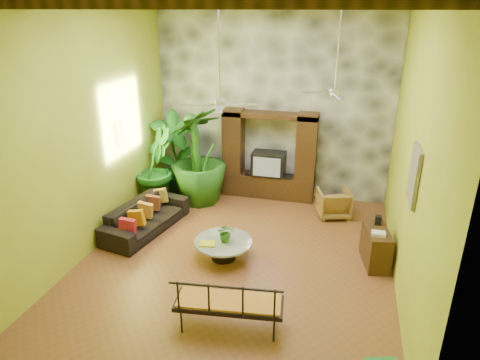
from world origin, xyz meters
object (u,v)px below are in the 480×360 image
(tall_plant_a, at_px, (174,154))
(ceiling_fan_back, at_px, (336,81))
(ceiling_fan_front, at_px, (220,91))
(sofa, at_px, (146,217))
(wicker_armchair, at_px, (333,203))
(tall_plant_c, at_px, (198,155))
(coffee_table, at_px, (223,247))
(side_console, at_px, (376,247))
(tall_plant_b, at_px, (155,167))
(entertainment_center, at_px, (269,162))
(iron_bench, at_px, (228,302))

(tall_plant_a, bearing_deg, ceiling_fan_back, -20.02)
(ceiling_fan_front, relative_size, sofa, 0.83)
(wicker_armchair, xyz_separation_m, tall_plant_c, (-3.40, 0.01, 0.91))
(sofa, distance_m, wicker_armchair, 4.42)
(coffee_table, bearing_deg, side_console, 11.17)
(tall_plant_b, bearing_deg, ceiling_fan_back, -9.80)
(coffee_table, bearing_deg, tall_plant_b, 139.39)
(entertainment_center, distance_m, tall_plant_b, 2.91)
(sofa, height_order, tall_plant_c, tall_plant_c)
(side_console, bearing_deg, ceiling_fan_back, 134.59)
(entertainment_center, xyz_separation_m, wicker_armchair, (1.74, -0.76, -0.63))
(ceiling_fan_back, relative_size, tall_plant_c, 0.75)
(sofa, height_order, side_console, side_console)
(side_console, bearing_deg, coffee_table, -179.61)
(iron_bench, bearing_deg, ceiling_fan_back, 62.83)
(tall_plant_c, xyz_separation_m, iron_bench, (2.05, -4.46, -0.72))
(tall_plant_b, height_order, iron_bench, tall_plant_b)
(ceiling_fan_front, distance_m, wicker_armchair, 4.57)
(iron_bench, bearing_deg, wicker_armchair, 66.24)
(side_console, bearing_deg, wicker_armchair, 104.81)
(ceiling_fan_front, height_order, side_console, ceiling_fan_front)
(ceiling_fan_back, bearing_deg, sofa, -171.09)
(tall_plant_b, xyz_separation_m, side_console, (5.30, -1.46, -0.63))
(side_console, bearing_deg, tall_plant_a, 145.87)
(ceiling_fan_back, distance_m, sofa, 5.00)
(ceiling_fan_front, xyz_separation_m, iron_bench, (0.59, -1.67, -2.87))
(entertainment_center, distance_m, sofa, 3.49)
(ceiling_fan_back, distance_m, iron_bench, 4.52)
(sofa, relative_size, iron_bench, 1.30)
(ceiling_fan_back, bearing_deg, side_console, -34.63)
(tall_plant_a, xyz_separation_m, tall_plant_c, (0.76, -0.28, 0.12))
(side_console, bearing_deg, entertainment_center, 124.10)
(tall_plant_c, bearing_deg, side_console, -23.91)
(tall_plant_b, distance_m, side_console, 5.53)
(wicker_armchair, xyz_separation_m, tall_plant_a, (-4.17, 0.29, 0.79))
(ceiling_fan_front, distance_m, tall_plant_c, 3.82)
(coffee_table, bearing_deg, wicker_armchair, 50.86)
(entertainment_center, xyz_separation_m, iron_bench, (0.39, -5.21, -0.44))
(ceiling_fan_back, bearing_deg, ceiling_fan_front, -138.37)
(ceiling_fan_front, bearing_deg, tall_plant_c, 117.71)
(sofa, bearing_deg, wicker_armchair, -54.91)
(coffee_table, distance_m, iron_bench, 2.10)
(ceiling_fan_front, distance_m, tall_plant_a, 4.42)
(ceiling_fan_back, bearing_deg, coffee_table, -145.21)
(entertainment_center, bearing_deg, tall_plant_a, -169.05)
(sofa, distance_m, tall_plant_b, 1.54)
(tall_plant_a, bearing_deg, entertainment_center, 10.95)
(entertainment_center, relative_size, iron_bench, 1.39)
(sofa, relative_size, coffee_table, 1.95)
(entertainment_center, distance_m, side_console, 3.80)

